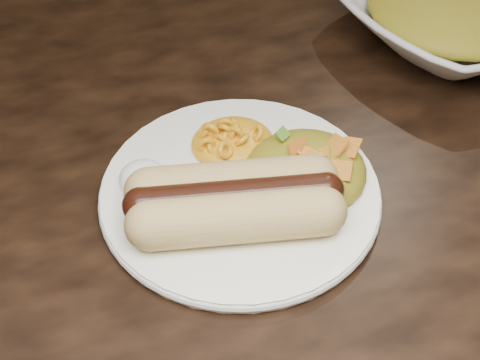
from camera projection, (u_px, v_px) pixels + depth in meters
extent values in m
cube|color=black|center=(136.00, 189.00, 0.66)|extent=(1.60, 0.90, 0.04)
cylinder|color=white|center=(240.00, 193.00, 0.62)|extent=(0.31, 0.31, 0.01)
cylinder|color=#E6C578|center=(240.00, 216.00, 0.57)|extent=(0.14, 0.06, 0.04)
cylinder|color=#E6C578|center=(229.00, 187.00, 0.59)|extent=(0.14, 0.06, 0.04)
cylinder|color=#42190C|center=(234.00, 198.00, 0.58)|extent=(0.15, 0.05, 0.03)
ellipsoid|color=gold|center=(232.00, 134.00, 0.65)|extent=(0.09, 0.09, 0.03)
ellipsoid|color=white|center=(142.00, 174.00, 0.61)|extent=(0.04, 0.04, 0.02)
ellipsoid|color=#C97908|center=(305.00, 166.00, 0.62)|extent=(0.11, 0.10, 0.04)
imported|color=white|center=(455.00, 14.00, 0.77)|extent=(0.30, 0.30, 0.06)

